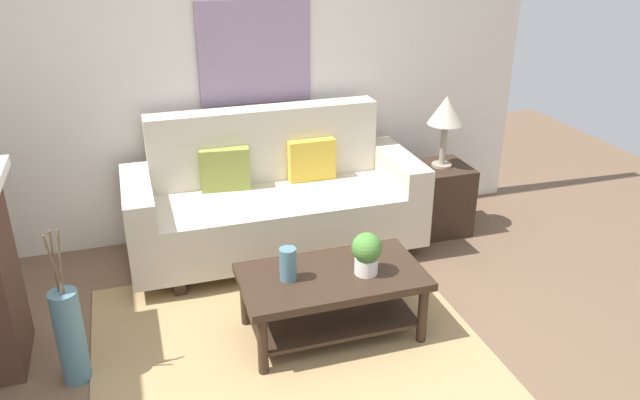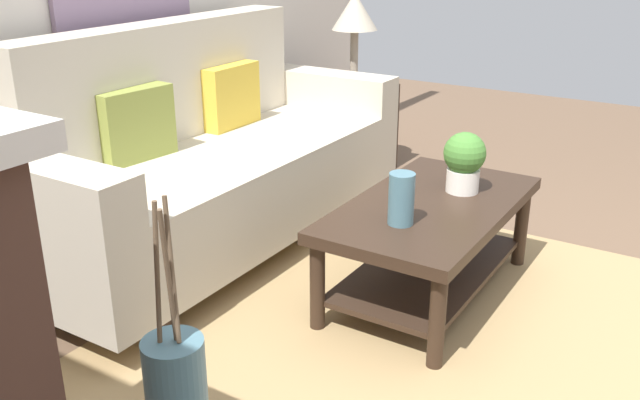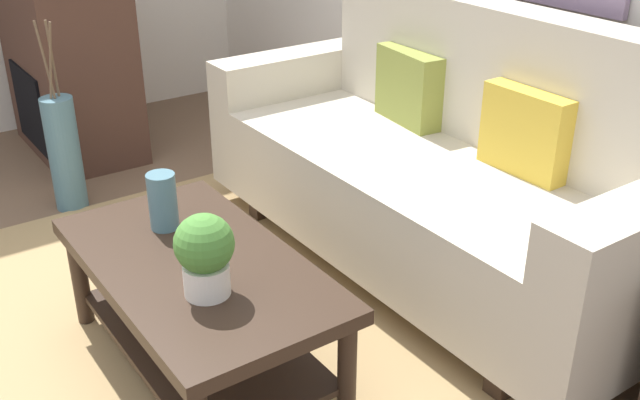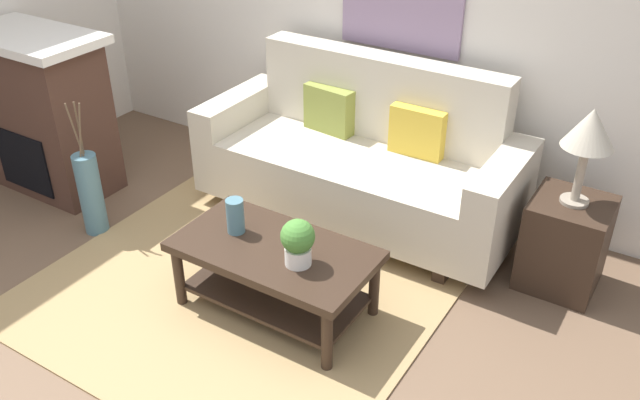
{
  "view_description": "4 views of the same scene",
  "coord_description": "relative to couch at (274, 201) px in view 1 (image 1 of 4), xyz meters",
  "views": [
    {
      "loc": [
        -0.76,
        -2.53,
        2.37
      ],
      "look_at": [
        0.4,
        1.12,
        0.65
      ],
      "focal_mm": 35.38,
      "sensor_mm": 36.0,
      "label": 1
    },
    {
      "loc": [
        -2.23,
        -0.49,
        1.49
      ],
      "look_at": [
        0.02,
        0.92,
        0.45
      ],
      "focal_mm": 39.16,
      "sensor_mm": 36.0,
      "label": 2
    },
    {
      "loc": [
        2.23,
        -0.31,
        1.67
      ],
      "look_at": [
        0.49,
        0.89,
        0.63
      ],
      "focal_mm": 41.86,
      "sensor_mm": 36.0,
      "label": 3
    },
    {
      "loc": [
        2.1,
        -1.88,
        2.54
      ],
      "look_at": [
        0.32,
        0.96,
        0.52
      ],
      "focal_mm": 38.14,
      "sensor_mm": 36.0,
      "label": 4
    }
  ],
  "objects": [
    {
      "name": "throw_pillow_olive",
      "position": [
        -0.33,
        0.13,
        0.25
      ],
      "size": [
        0.37,
        0.16,
        0.32
      ],
      "primitive_type": "cube",
      "rotation": [
        0.0,
        0.0,
        -0.11
      ],
      "color": "olive",
      "rests_on": "couch"
    },
    {
      "name": "floor_vase_branch_b",
      "position": [
        -1.42,
        -1.08,
        0.32
      ],
      "size": [
        0.03,
        0.02,
        0.36
      ],
      "primitive_type": "cylinder",
      "rotation": [
        0.03,
        0.04,
        0.0
      ],
      "color": "brown",
      "rests_on": "floor_vase"
    },
    {
      "name": "ground_plane",
      "position": [
        -0.21,
        -1.67,
        -0.43
      ],
      "size": [
        8.96,
        8.96,
        0.0
      ],
      "primitive_type": "plane",
      "color": "brown"
    },
    {
      "name": "throw_pillow_mustard",
      "position": [
        0.33,
        0.13,
        0.25
      ],
      "size": [
        0.36,
        0.12,
        0.32
      ],
      "primitive_type": "cube",
      "rotation": [
        0.0,
        0.0,
        0.01
      ],
      "color": "gold",
      "rests_on": "couch"
    },
    {
      "name": "couch",
      "position": [
        0.0,
        0.0,
        0.0
      ],
      "size": [
        2.15,
        0.84,
        1.08
      ],
      "color": "beige",
      "rests_on": "ground_plane"
    },
    {
      "name": "floor_vase",
      "position": [
        -1.41,
        -1.1,
        -0.15
      ],
      "size": [
        0.15,
        0.15,
        0.57
      ],
      "primitive_type": "cylinder",
      "color": "slate",
      "rests_on": "ground_plane"
    },
    {
      "name": "floor_vase_branch_a",
      "position": [
        -1.39,
        -1.1,
        0.32
      ],
      "size": [
        0.05,
        0.05,
        0.36
      ],
      "primitive_type": "cylinder",
      "rotation": [
        -0.11,
        0.09,
        0.0
      ],
      "color": "brown",
      "rests_on": "floor_vase"
    },
    {
      "name": "side_table",
      "position": [
        1.37,
        -0.02,
        -0.15
      ],
      "size": [
        0.44,
        0.44,
        0.56
      ],
      "primitive_type": "cube",
      "color": "#332319",
      "rests_on": "ground_plane"
    },
    {
      "name": "table_lamp",
      "position": [
        1.37,
        -0.02,
        0.56
      ],
      "size": [
        0.28,
        0.28,
        0.57
      ],
      "color": "gray",
      "rests_on": "side_table"
    },
    {
      "name": "potted_plant_tabletop",
      "position": [
        0.28,
        -1.18,
        0.14
      ],
      "size": [
        0.18,
        0.18,
        0.26
      ],
      "color": "white",
      "rests_on": "coffee_table"
    },
    {
      "name": "framed_painting",
      "position": [
        0.0,
        0.47,
        1.02
      ],
      "size": [
        0.85,
        0.03,
        0.77
      ],
      "primitive_type": "cube",
      "color": "gray"
    },
    {
      "name": "coffee_table",
      "position": [
        0.08,
        -1.13,
        -0.12
      ],
      "size": [
        1.1,
        0.6,
        0.43
      ],
      "color": "#332319",
      "rests_on": "ground_plane"
    },
    {
      "name": "area_rug",
      "position": [
        -0.21,
        -1.17,
        -0.42
      ],
      "size": [
        2.28,
        1.96,
        0.01
      ],
      "primitive_type": "cube",
      "color": "#A38456",
      "rests_on": "ground_plane"
    },
    {
      "name": "floor_vase_branch_c",
      "position": [
        -1.42,
        -1.12,
        0.32
      ],
      "size": [
        0.05,
        0.04,
        0.36
      ],
      "primitive_type": "cylinder",
      "rotation": [
        0.07,
        -0.12,
        0.0
      ],
      "color": "brown",
      "rests_on": "floor_vase"
    },
    {
      "name": "tabletop_vase",
      "position": [
        -0.19,
        -1.11,
        0.1
      ],
      "size": [
        0.1,
        0.1,
        0.2
      ],
      "primitive_type": "cylinder",
      "color": "slate",
      "rests_on": "coffee_table"
    },
    {
      "name": "wall_back",
      "position": [
        -0.21,
        0.54,
        0.92
      ],
      "size": [
        4.96,
        0.1,
        2.7
      ],
      "primitive_type": "cube",
      "color": "silver",
      "rests_on": "ground_plane"
    }
  ]
}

